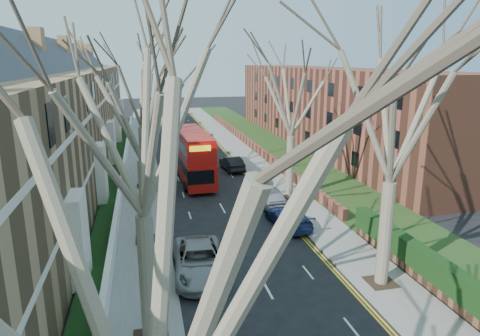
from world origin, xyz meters
TOP-DOWN VIEW (x-y plane):
  - pavement_left at (-6.00, 39.00)m, footprint 3.00×102.00m
  - pavement_right at (6.00, 39.00)m, footprint 3.00×102.00m
  - terrace_left at (-13.65, 31.00)m, footprint 9.70×78.00m
  - flats_right at (17.46, 43.00)m, footprint 13.97×54.00m
  - front_wall_left at (-7.65, 31.00)m, footprint 0.30×78.00m
  - grass_verge_right at (10.50, 39.00)m, footprint 6.00×102.00m
  - tree_left_near at (-5.70, -4.00)m, footprint 9.80×9.80m
  - tree_left_mid at (-5.70, 6.00)m, footprint 10.50×10.50m
  - tree_left_far at (-5.70, 16.00)m, footprint 10.15×10.15m
  - tree_left_dist at (-5.70, 28.00)m, footprint 10.50×10.50m
  - tree_right_mid at (5.70, 8.00)m, footprint 10.50×10.50m
  - tree_right_far at (5.70, 22.00)m, footprint 10.15×10.15m
  - double_decker_bus at (-1.22, 29.27)m, footprint 3.08×10.86m
  - car_left_far at (-3.06, 11.06)m, footprint 2.91×5.81m
  - car_right_near at (3.70, 16.43)m, footprint 2.43×4.82m
  - car_right_mid at (3.70, 20.89)m, footprint 1.89×4.61m
  - car_right_far at (3.04, 32.11)m, footprint 1.96×4.54m

SIDE VIEW (x-z plane):
  - pavement_left at x=-6.00m, z-range 0.00..0.12m
  - pavement_right at x=6.00m, z-range 0.00..0.12m
  - grass_verge_right at x=10.50m, z-range 0.12..0.18m
  - front_wall_left at x=-7.65m, z-range 0.12..1.12m
  - car_right_near at x=3.70m, z-range 0.00..1.34m
  - car_right_far at x=3.04m, z-range 0.00..1.45m
  - car_right_mid at x=3.70m, z-range 0.00..1.57m
  - car_left_far at x=-3.06m, z-range 0.00..1.58m
  - double_decker_bus at x=-1.22m, z-range -0.04..4.47m
  - flats_right at x=17.46m, z-range -0.02..9.98m
  - terrace_left at x=-13.65m, z-range -1.27..12.33m
  - tree_left_near at x=-5.70m, z-range 2.06..15.79m
  - tree_left_far at x=-5.70m, z-range 2.13..16.35m
  - tree_right_far at x=5.70m, z-range 2.13..16.35m
  - tree_left_mid at x=-5.70m, z-range 2.20..16.91m
  - tree_right_mid at x=5.70m, z-range 2.20..16.91m
  - tree_left_dist at x=-5.70m, z-range 2.20..16.91m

